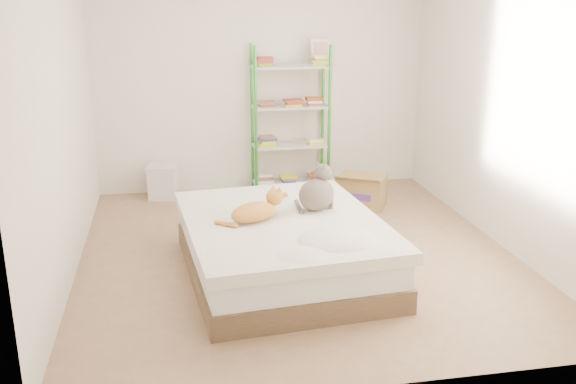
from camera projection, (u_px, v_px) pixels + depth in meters
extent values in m
cube|color=tan|center=(296.00, 253.00, 5.78)|extent=(3.80, 4.20, 0.01)
cube|color=white|center=(261.00, 78.00, 7.36)|extent=(3.80, 0.01, 2.60)
cube|color=white|center=(374.00, 178.00, 3.42)|extent=(3.80, 0.01, 2.60)
cube|color=white|center=(61.00, 118.00, 5.06)|extent=(0.01, 4.20, 2.60)
cube|color=white|center=(505.00, 103.00, 5.72)|extent=(0.01, 4.20, 2.60)
cube|color=brown|center=(283.00, 264.00, 5.31)|extent=(1.67, 2.01, 0.19)
cube|color=white|center=(283.00, 242.00, 5.25)|extent=(1.62, 1.95, 0.21)
cube|color=#ECE9CB|center=(283.00, 224.00, 5.21)|extent=(1.70, 2.05, 0.09)
cylinder|color=green|center=(256.00, 124.00, 7.12)|extent=(0.04, 0.04, 1.70)
cylinder|color=green|center=(252.00, 118.00, 7.42)|extent=(0.04, 0.04, 1.70)
cylinder|color=green|center=(329.00, 121.00, 7.26)|extent=(0.04, 0.04, 1.70)
cylinder|color=green|center=(323.00, 116.00, 7.56)|extent=(0.04, 0.04, 1.70)
cube|color=beige|center=(290.00, 182.00, 7.56)|extent=(0.86, 0.34, 0.02)
cube|color=beige|center=(290.00, 145.00, 7.43)|extent=(0.86, 0.34, 0.02)
cube|color=beige|center=(290.00, 106.00, 7.30)|extent=(0.86, 0.34, 0.02)
cube|color=beige|center=(290.00, 67.00, 7.16)|extent=(0.86, 0.34, 0.02)
cube|color=#A74131|center=(265.00, 179.00, 7.49)|extent=(0.20, 0.16, 0.09)
cube|color=#A74131|center=(290.00, 178.00, 7.55)|extent=(0.20, 0.16, 0.09)
cube|color=#A74131|center=(315.00, 176.00, 7.60)|extent=(0.20, 0.16, 0.09)
cube|color=#A74131|center=(265.00, 141.00, 7.36)|extent=(0.20, 0.16, 0.09)
cube|color=#A74131|center=(316.00, 139.00, 7.47)|extent=(0.20, 0.16, 0.09)
cube|color=#A74131|center=(264.00, 102.00, 7.23)|extent=(0.20, 0.16, 0.09)
cube|color=#A74131|center=(290.00, 101.00, 7.28)|extent=(0.20, 0.16, 0.09)
cube|color=#A74131|center=(316.00, 101.00, 7.33)|extent=(0.20, 0.16, 0.09)
cube|color=#A74131|center=(264.00, 62.00, 7.09)|extent=(0.20, 0.16, 0.09)
cube|color=#A74131|center=(317.00, 61.00, 7.20)|extent=(0.20, 0.16, 0.09)
cube|color=white|center=(321.00, 52.00, 7.22)|extent=(0.22, 0.08, 0.28)
cube|color=#D03936|center=(321.00, 52.00, 7.21)|extent=(0.17, 0.05, 0.21)
cube|color=#A38347|center=(361.00, 191.00, 6.98)|extent=(0.62, 0.58, 0.34)
cube|color=#543195|center=(375.00, 196.00, 6.84)|extent=(0.26, 0.15, 0.08)
cube|color=#A38347|center=(367.00, 180.00, 6.77)|extent=(0.50, 0.37, 0.11)
cube|color=silver|center=(163.00, 183.00, 7.26)|extent=(0.35, 0.31, 0.35)
cube|color=silver|center=(162.00, 167.00, 7.20)|extent=(0.38, 0.35, 0.03)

